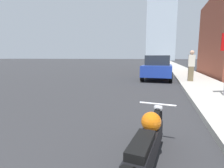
% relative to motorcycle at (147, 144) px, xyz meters
% --- Properties ---
extents(sidewalk, '(2.31, 240.00, 0.15)m').
position_rel_motorcycle_xyz_m(sidewalk, '(2.31, 35.90, -0.29)').
color(sidewalk, '#B2ADA3').
rests_on(sidewalk, ground_plane).
extents(distant_tower, '(15.02, 15.02, 50.94)m').
position_rel_motorcycle_xyz_m(distant_tower, '(-1.11, 101.28, 25.10)').
color(distant_tower, silver).
rests_on(distant_tower, ground_plane).
extents(motorcycle, '(0.62, 2.52, 0.74)m').
position_rel_motorcycle_xyz_m(motorcycle, '(0.00, 0.00, 0.00)').
color(motorcycle, black).
rests_on(motorcycle, ground_plane).
extents(parked_car_blue, '(2.05, 3.95, 1.67)m').
position_rel_motorcycle_xyz_m(parked_car_blue, '(-0.15, 10.27, 0.46)').
color(parked_car_blue, '#1E3899').
rests_on(parked_car_blue, ground_plane).
extents(parked_car_silver, '(2.04, 4.53, 1.65)m').
position_rel_motorcycle_xyz_m(parked_car_silver, '(0.10, 20.90, 0.44)').
color(parked_car_silver, '#BCBCC1').
rests_on(parked_car_silver, ground_plane).
extents(pedestrian, '(0.36, 0.25, 1.80)m').
position_rel_motorcycle_xyz_m(pedestrian, '(1.80, 8.90, 0.71)').
color(pedestrian, brown).
rests_on(pedestrian, sidewalk).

